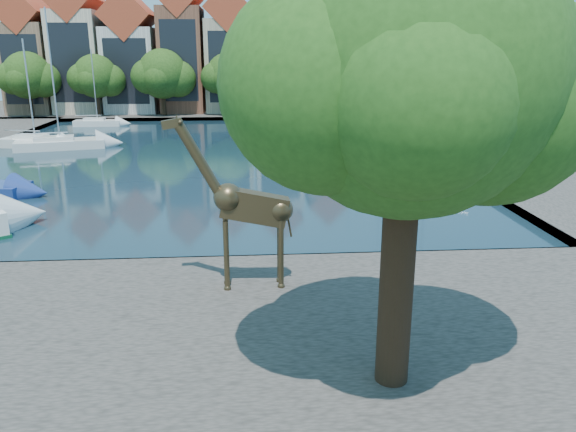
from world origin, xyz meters
name	(u,v)px	position (x,y,z in m)	size (l,w,h in m)	color
ground	(145,269)	(0.00, 0.00, 0.00)	(160.00, 160.00, 0.00)	#38332B
water_basin	(196,157)	(0.00, 24.00, 0.04)	(38.00, 50.00, 0.08)	black
near_quay	(101,357)	(0.00, -7.00, 0.25)	(50.00, 14.00, 0.50)	#4F4944
far_quay	(216,112)	(0.00, 56.00, 0.25)	(60.00, 16.00, 0.50)	#4F4944
right_quay	(498,151)	(25.00, 24.00, 0.25)	(14.00, 52.00, 0.50)	#4F4944
plane_tree	(414,80)	(7.62, -9.01, 7.67)	(8.32, 6.40, 10.62)	#332114
townhouse_west_end	(33,58)	(-23.00, 55.99, 7.36)	(5.44, 9.18, 14.93)	#805E46
townhouse_west_mid	(80,50)	(-17.00, 55.99, 8.23)	(5.94, 9.18, 16.79)	beige
townhouse_west_inner	(132,58)	(-10.50, 55.99, 7.35)	(6.43, 9.18, 15.15)	beige
townhouse_center	(182,49)	(-4.00, 55.99, 8.36)	(5.44, 9.18, 16.93)	brown
townhouse_east_inner	(229,54)	(2.00, 55.99, 7.73)	(5.94, 9.18, 15.79)	tan
townhouse_east_mid	(278,52)	(8.50, 55.99, 8.10)	(6.43, 9.18, 16.65)	beige
townhouse_east_end	(327,59)	(15.00, 55.99, 7.11)	(5.44, 9.18, 14.43)	brown
far_tree_far_west	(28,77)	(-21.90, 50.49, 5.18)	(7.28, 5.60, 7.68)	#332114
far_tree_west	(96,78)	(-13.91, 50.49, 5.08)	(6.76, 5.20, 7.36)	#332114
far_tree_mid_west	(163,76)	(-5.89, 50.49, 5.29)	(7.80, 6.00, 8.00)	#332114
far_tree_mid_east	(229,77)	(2.10, 50.49, 5.13)	(7.02, 5.40, 7.52)	#332114
far_tree_east	(294,76)	(10.11, 50.49, 5.24)	(7.54, 5.80, 7.84)	#332114
far_tree_far_east	(357,77)	(18.09, 50.49, 5.08)	(6.76, 5.20, 7.36)	#332114
giraffe_statue	(245,206)	(3.97, -3.01, 3.33)	(4.03, 0.74, 5.76)	#3C311E
sailboat_left_c	(60,142)	(-12.00, 28.69, 0.66)	(7.70, 4.26, 11.57)	beige
sailboat_left_d	(35,140)	(-14.42, 29.68, 0.67)	(6.40, 3.54, 9.13)	silver
sailboat_left_e	(98,121)	(-12.59, 44.00, 0.58)	(5.11, 1.87, 8.33)	silver
sailboat_right_a	(426,180)	(15.00, 11.96, 0.65)	(5.99, 3.86, 10.88)	silver
sailboat_right_b	(382,148)	(15.00, 23.54, 0.66)	(8.08, 3.23, 13.10)	navy
sailboat_right_c	(351,136)	(13.79, 30.73, 0.62)	(5.87, 3.42, 9.04)	white
sailboat_right_d	(359,133)	(15.00, 32.99, 0.56)	(5.57, 2.68, 8.14)	white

